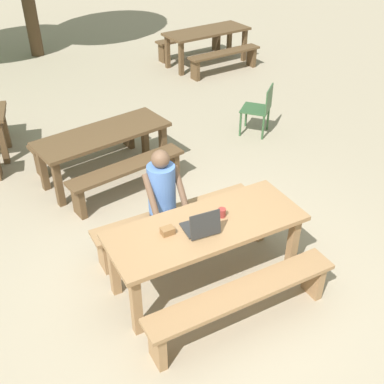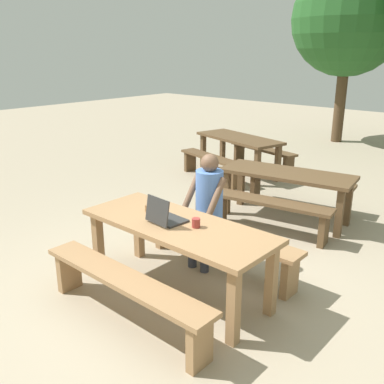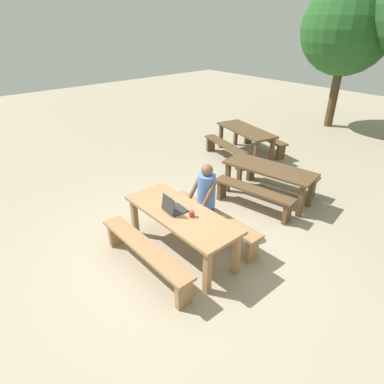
{
  "view_description": "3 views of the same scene",
  "coord_description": "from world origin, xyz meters",
  "px_view_note": "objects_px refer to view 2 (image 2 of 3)",
  "views": [
    {
      "loc": [
        -1.89,
        -3.19,
        3.67
      ],
      "look_at": [
        -0.03,
        0.25,
        1.01
      ],
      "focal_mm": 44.33,
      "sensor_mm": 36.0,
      "label": 1
    },
    {
      "loc": [
        2.68,
        -2.82,
        2.36
      ],
      "look_at": [
        -0.03,
        0.25,
        1.01
      ],
      "focal_mm": 40.51,
      "sensor_mm": 36.0,
      "label": 2
    },
    {
      "loc": [
        3.3,
        -2.66,
        3.38
      ],
      "look_at": [
        -0.03,
        0.25,
        1.01
      ],
      "focal_mm": 30.46,
      "sensor_mm": 36.0,
      "label": 3
    }
  ],
  "objects_px": {
    "picnic_table_front": "(177,234)",
    "small_pouch": "(152,209)",
    "coffee_mug": "(196,223)",
    "picnic_table_distant": "(287,180)",
    "tree_left": "(349,19)",
    "person_seated": "(207,202)",
    "picnic_table_mid": "(239,143)",
    "laptop": "(165,216)"
  },
  "relations": [
    {
      "from": "picnic_table_distant",
      "to": "picnic_table_mid",
      "type": "bearing_deg",
      "value": 131.91
    },
    {
      "from": "picnic_table_distant",
      "to": "tree_left",
      "type": "bearing_deg",
      "value": 97.54
    },
    {
      "from": "picnic_table_front",
      "to": "tree_left",
      "type": "height_order",
      "value": "tree_left"
    },
    {
      "from": "laptop",
      "to": "picnic_table_distant",
      "type": "xyz_separation_m",
      "value": [
        -0.11,
        2.56,
        -0.23
      ]
    },
    {
      "from": "small_pouch",
      "to": "coffee_mug",
      "type": "bearing_deg",
      "value": -0.99
    },
    {
      "from": "tree_left",
      "to": "coffee_mug",
      "type": "bearing_deg",
      "value": -75.0
    },
    {
      "from": "small_pouch",
      "to": "tree_left",
      "type": "distance_m",
      "value": 8.8
    },
    {
      "from": "picnic_table_front",
      "to": "small_pouch",
      "type": "distance_m",
      "value": 0.43
    },
    {
      "from": "picnic_table_distant",
      "to": "tree_left",
      "type": "xyz_separation_m",
      "value": [
        -1.82,
        5.91,
        2.47
      ]
    },
    {
      "from": "small_pouch",
      "to": "person_seated",
      "type": "distance_m",
      "value": 0.65
    },
    {
      "from": "laptop",
      "to": "coffee_mug",
      "type": "distance_m",
      "value": 0.33
    },
    {
      "from": "laptop",
      "to": "small_pouch",
      "type": "distance_m",
      "value": 0.33
    },
    {
      "from": "tree_left",
      "to": "person_seated",
      "type": "bearing_deg",
      "value": -76.41
    },
    {
      "from": "person_seated",
      "to": "picnic_table_mid",
      "type": "xyz_separation_m",
      "value": [
        -1.98,
        3.37,
        -0.14
      ]
    },
    {
      "from": "laptop",
      "to": "picnic_table_mid",
      "type": "xyz_separation_m",
      "value": [
        -2.04,
        4.1,
        -0.2
      ]
    },
    {
      "from": "picnic_table_distant",
      "to": "coffee_mug",
      "type": "bearing_deg",
      "value": -89.99
    },
    {
      "from": "small_pouch",
      "to": "tree_left",
      "type": "xyz_separation_m",
      "value": [
        -1.63,
        8.35,
        2.28
      ]
    },
    {
      "from": "picnic_table_front",
      "to": "person_seated",
      "type": "bearing_deg",
      "value": 103.97
    },
    {
      "from": "coffee_mug",
      "to": "person_seated",
      "type": "xyz_separation_m",
      "value": [
        -0.37,
        0.61,
        -0.04
      ]
    },
    {
      "from": "picnic_table_mid",
      "to": "small_pouch",
      "type": "bearing_deg",
      "value": -53.01
    },
    {
      "from": "picnic_table_mid",
      "to": "picnic_table_distant",
      "type": "relative_size",
      "value": 1.0
    },
    {
      "from": "person_seated",
      "to": "picnic_table_mid",
      "type": "relative_size",
      "value": 0.67
    },
    {
      "from": "coffee_mug",
      "to": "small_pouch",
      "type": "bearing_deg",
      "value": 179.01
    },
    {
      "from": "laptop",
      "to": "picnic_table_mid",
      "type": "height_order",
      "value": "laptop"
    },
    {
      "from": "picnic_table_front",
      "to": "picnic_table_distant",
      "type": "bearing_deg",
      "value": 94.83
    },
    {
      "from": "picnic_table_front",
      "to": "coffee_mug",
      "type": "relative_size",
      "value": 22.34
    },
    {
      "from": "small_pouch",
      "to": "picnic_table_distant",
      "type": "distance_m",
      "value": 2.45
    },
    {
      "from": "person_seated",
      "to": "picnic_table_distant",
      "type": "height_order",
      "value": "person_seated"
    },
    {
      "from": "picnic_table_distant",
      "to": "tree_left",
      "type": "height_order",
      "value": "tree_left"
    },
    {
      "from": "coffee_mug",
      "to": "picnic_table_mid",
      "type": "xyz_separation_m",
      "value": [
        -2.35,
        3.98,
        -0.18
      ]
    },
    {
      "from": "coffee_mug",
      "to": "tree_left",
      "type": "bearing_deg",
      "value": 105.0
    },
    {
      "from": "picnic_table_mid",
      "to": "picnic_table_front",
      "type": "bearing_deg",
      "value": -48.65
    },
    {
      "from": "coffee_mug",
      "to": "picnic_table_mid",
      "type": "distance_m",
      "value": 4.63
    },
    {
      "from": "laptop",
      "to": "small_pouch",
      "type": "relative_size",
      "value": 2.66
    },
    {
      "from": "small_pouch",
      "to": "picnic_table_distant",
      "type": "height_order",
      "value": "small_pouch"
    },
    {
      "from": "laptop",
      "to": "picnic_table_mid",
      "type": "bearing_deg",
      "value": -58.97
    },
    {
      "from": "picnic_table_front",
      "to": "picnic_table_mid",
      "type": "bearing_deg",
      "value": 118.04
    },
    {
      "from": "picnic_table_front",
      "to": "coffee_mug",
      "type": "distance_m",
      "value": 0.26
    },
    {
      "from": "small_pouch",
      "to": "picnic_table_distant",
      "type": "xyz_separation_m",
      "value": [
        0.19,
        2.44,
        -0.2
      ]
    },
    {
      "from": "person_seated",
      "to": "picnic_table_mid",
      "type": "bearing_deg",
      "value": 120.44
    },
    {
      "from": "picnic_table_front",
      "to": "laptop",
      "type": "height_order",
      "value": "laptop"
    },
    {
      "from": "laptop",
      "to": "person_seated",
      "type": "bearing_deg",
      "value": -80.5
    }
  ]
}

